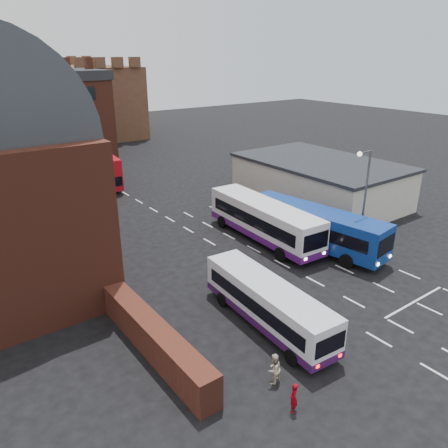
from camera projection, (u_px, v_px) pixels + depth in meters
ground at (322, 307)px, 26.37m from camera, size 180.00×180.00×0.00m
forecourt_wall at (155, 339)px, 21.91m from camera, size 1.20×10.00×1.80m
cream_building at (319, 181)px, 44.33m from camera, size 10.40×16.40×4.25m
brick_terrace at (18, 126)px, 55.48m from camera, size 22.00×10.00×11.00m
castle_keep at (63, 103)px, 76.89m from camera, size 22.00×22.00×12.00m
bus_white_outbound at (268, 301)px, 24.09m from camera, size 2.87×9.58×2.58m
bus_white_inbound at (264, 219)px, 35.05m from camera, size 3.39×11.76×3.17m
bus_blue at (315, 225)px, 33.72m from camera, size 4.34×11.85×3.16m
bus_red_double at (101, 168)px, 49.68m from camera, size 3.25×9.59×3.76m
street_lamp at (364, 192)px, 32.15m from camera, size 1.61×0.35×7.89m
pedestrian_red at (294, 398)px, 18.47m from camera, size 0.61×0.61×1.42m
pedestrian_beige at (274, 369)px, 20.06m from camera, size 0.84×0.71×1.55m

